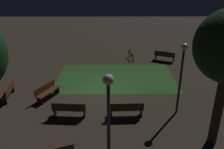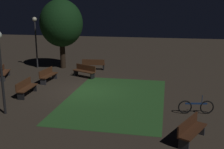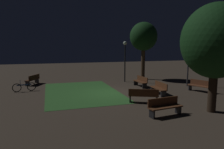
# 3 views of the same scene
# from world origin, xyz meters

# --- Properties ---
(ground_plane) EXTENTS (60.00, 60.00, 0.00)m
(ground_plane) POSITION_xyz_m (0.00, 0.00, 0.00)
(ground_plane) COLOR #3D3328
(grass_lawn) EXTENTS (8.55, 5.33, 0.01)m
(grass_lawn) POSITION_xyz_m (1.07, 1.99, 0.01)
(grass_lawn) COLOR #2D6028
(grass_lawn) RESTS_ON ground
(bench_near_trees) EXTENTS (1.83, 0.60, 0.88)m
(bench_near_trees) POSITION_xyz_m (-1.51, -3.16, 0.48)
(bench_near_trees) COLOR #512D19
(bench_near_trees) RESTS_ON ground
(bench_lawn_edge) EXTENTS (1.82, 0.55, 0.88)m
(bench_lawn_edge) POSITION_xyz_m (1.51, -3.16, 0.48)
(bench_lawn_edge) COLOR #512D19
(bench_lawn_edge) RESTS_ON ground
(bench_corner) EXTENTS (1.86, 1.06, 0.88)m
(bench_corner) POSITION_xyz_m (-1.67, -6.61, 0.48)
(bench_corner) COLOR brown
(bench_corner) RESTS_ON ground
(bench_by_lamp) EXTENTS (1.83, 1.22, 0.88)m
(bench_by_lamp) POSITION_xyz_m (5.43, 5.72, 0.48)
(bench_by_lamp) COLOR #422314
(bench_by_lamp) RESTS_ON ground
(bench_path_side) EXTENTS (1.20, 1.83, 0.88)m
(bench_path_side) POSITION_xyz_m (-3.21, -1.08, 0.48)
(bench_path_side) COLOR #512D19
(bench_path_side) RESTS_ON ground
(bench_front_left) EXTENTS (0.68, 1.84, 0.88)m
(bench_front_left) POSITION_xyz_m (-5.60, -1.06, 0.48)
(bench_front_left) COLOR #512D19
(bench_front_left) RESTS_ON ground
(tree_right_canopy) EXTENTS (3.44, 3.44, 5.57)m
(tree_right_canopy) POSITION_xyz_m (-5.82, -3.74, 3.65)
(tree_right_canopy) COLOR #2D2116
(tree_right_canopy) RESTS_ON ground
(lamp_post_plaza_west) EXTENTS (0.36, 0.36, 4.16)m
(lamp_post_plaza_west) POSITION_xyz_m (-5.49, -5.87, 2.86)
(lamp_post_plaza_west) COLOR #333338
(lamp_post_plaza_west) RESTS_ON ground
(lamp_post_plaza_east) EXTENTS (0.36, 0.36, 3.93)m
(lamp_post_plaza_east) POSITION_xyz_m (4.30, -2.77, 2.73)
(lamp_post_plaza_east) COLOR black
(lamp_post_plaza_east) RESTS_ON ground
(bicycle) EXTENTS (0.36, 1.69, 0.93)m
(bicycle) POSITION_xyz_m (2.50, 6.17, 0.34)
(bicycle) COLOR black
(bicycle) RESTS_ON ground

